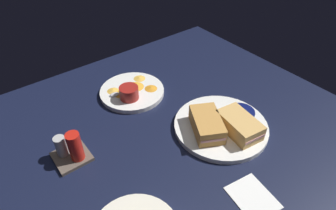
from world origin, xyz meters
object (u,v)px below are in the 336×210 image
plate_sandwich_main (221,126)px  ramekin_dark_sauce (241,115)px  ramekin_light_gravy (129,92)px  spoon_by_gravy_ramekin (118,93)px  sandwich_half_far (239,125)px  condiment_caddy (71,150)px  spoon_by_dark_ramekin (226,127)px  sandwich_half_near (207,124)px  plate_chips_companion (132,92)px

plate_sandwich_main → ramekin_dark_sauce: bearing=-108.8°
ramekin_light_gravy → spoon_by_gravy_ramekin: size_ratio=0.64×
sandwich_half_far → condiment_caddy: 46.52cm
ramekin_dark_sauce → ramekin_light_gravy: ramekin_light_gravy is taller
ramekin_light_gravy → spoon_by_dark_ramekin: bearing=-153.6°
ramekin_dark_sauce → spoon_by_gravy_ramekin: 40.45cm
ramekin_dark_sauce → plate_sandwich_main: bearing=71.2°
ramekin_dark_sauce → sandwich_half_far: bearing=125.7°
plate_sandwich_main → sandwich_half_near: sandwich_half_near is taller
condiment_caddy → sandwich_half_near: bearing=-113.6°
plate_chips_companion → ramekin_dark_sauce: bearing=-151.3°
sandwich_half_far → plate_chips_companion: sandwich_half_far is taller
ramekin_light_gravy → sandwich_half_far: bearing=-152.9°
plate_sandwich_main → spoon_by_dark_ramekin: bearing=176.5°
plate_chips_companion → condiment_caddy: 31.53cm
sandwich_half_near → condiment_caddy: (15.05, 34.52, -0.59)cm
plate_sandwich_main → spoon_by_dark_ramekin: size_ratio=2.82×
spoon_by_dark_ramekin → spoon_by_gravy_ramekin: (33.53, 16.61, 0.00)cm
spoon_by_dark_ramekin → plate_sandwich_main: bearing=-3.5°
plate_sandwich_main → ramekin_light_gravy: (27.52, 14.79, 3.04)cm
plate_chips_companion → spoon_by_gravy_ramekin: size_ratio=2.20×
sandwich_half_far → spoon_by_dark_ramekin: (2.88, 1.95, -2.04)cm
plate_sandwich_main → sandwich_half_far: 6.18cm
sandwich_half_far → ramekin_dark_sauce: 5.08cm
spoon_by_dark_ramekin → ramekin_light_gravy: size_ratio=1.56×
sandwich_half_far → sandwich_half_near: bearing=50.2°
condiment_caddy → plate_sandwich_main: bearing=-111.9°
spoon_by_dark_ramekin → condiment_caddy: condiment_caddy is taller
spoon_by_dark_ramekin → ramekin_dark_sauce: bearing=-89.4°
sandwich_half_near → ramekin_light_gravy: (26.62, 9.58, -0.16)cm
plate_sandwich_main → ramekin_dark_sauce: (-2.02, -5.93, 2.64)cm
sandwich_half_near → plate_chips_companion: 30.85cm
sandwich_half_near → spoon_by_dark_ramekin: 6.23cm
sandwich_half_near → spoon_by_gravy_ramekin: 32.72cm
ramekin_dark_sauce → spoon_by_gravy_ramekin: bearing=34.1°
sandwich_half_near → spoon_by_gravy_ramekin: size_ratio=1.51×
spoon_by_gravy_ramekin → condiment_caddy: 27.77cm
ramekin_dark_sauce → condiment_caddy: bearing=68.5°
plate_sandwich_main → condiment_caddy: (15.95, 39.73, 2.61)cm
ramekin_light_gravy → condiment_caddy: (-11.57, 24.94, -0.43)cm
sandwich_half_far → ramekin_dark_sauce: bearing=-54.3°
spoon_by_gravy_ramekin → ramekin_dark_sauce: bearing=-145.9°
sandwich_half_far → plate_chips_companion: (35.77, 13.87, -3.20)cm
plate_sandwich_main → ramekin_dark_sauce: size_ratio=3.48×
sandwich_half_near → spoon_by_dark_ramekin: sandwich_half_near is taller
spoon_by_dark_ramekin → plate_chips_companion: spoon_by_dark_ramekin is taller
spoon_by_gravy_ramekin → condiment_caddy: (-15.50, 22.99, 1.44)cm
ramekin_dark_sauce → spoon_by_dark_ramekin: bearing=90.6°
ramekin_dark_sauce → plate_chips_companion: bearing=28.7°
sandwich_half_near → ramekin_dark_sauce: 11.53cm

